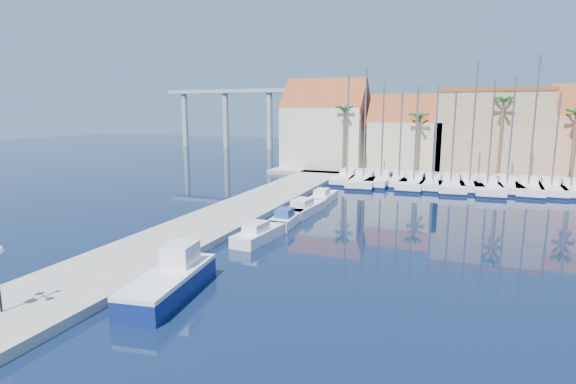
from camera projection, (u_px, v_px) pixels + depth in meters
name	position (u px, v px, depth m)	size (l,w,h in m)	color
ground	(267.00, 288.00, 23.11)	(260.00, 260.00, 0.00)	black
quay_west	(232.00, 214.00, 38.60)	(6.00, 77.00, 0.50)	gray
shore_north	(463.00, 174.00, 63.96)	(54.00, 16.00, 0.50)	gray
bollard	(179.00, 245.00, 28.05)	(0.19, 0.19, 0.47)	black
fishing_boat	(171.00, 280.00, 22.10)	(2.99, 6.77, 2.29)	navy
motorboat_west_0	(259.00, 233.00, 31.50)	(2.23, 5.45, 1.40)	white
motorboat_west_1	(286.00, 219.00, 35.92)	(1.92, 5.29, 1.40)	white
motorboat_west_2	(304.00, 208.00, 39.93)	(2.44, 6.26, 1.40)	white
motorboat_west_3	(323.00, 197.00, 44.97)	(1.79, 5.46, 1.40)	white
sailboat_0	(347.00, 177.00, 58.14)	(2.65, 9.62, 13.46)	white
sailboat_1	(364.00, 179.00, 56.64)	(4.01, 12.08, 14.22)	white
sailboat_2	(382.00, 179.00, 56.47)	(2.99, 10.00, 12.46)	white
sailboat_3	(399.00, 180.00, 55.90)	(2.85, 8.35, 11.07)	white
sailboat_4	(414.00, 182.00, 54.59)	(3.46, 11.05, 12.00)	white
sailboat_5	(433.00, 182.00, 53.83)	(3.02, 9.54, 11.94)	white
sailboat_6	(450.00, 184.00, 52.86)	(3.60, 11.15, 11.15)	white
sailboat_7	(469.00, 183.00, 53.00)	(3.17, 9.80, 14.63)	white
sailboat_8	(487.00, 186.00, 51.44)	(3.27, 11.46, 12.42)	white
sailboat_9	(506.00, 185.00, 51.91)	(3.34, 9.74, 12.82)	white
sailboat_10	(528.00, 187.00, 50.73)	(3.59, 10.79, 14.94)	white
sailboat_11	(551.00, 188.00, 50.28)	(3.48, 10.12, 11.01)	white
sailboat_12	(570.00, 189.00, 49.46)	(2.81, 8.97, 11.17)	white
building_0	(326.00, 128.00, 68.77)	(12.30, 9.00, 13.50)	beige
building_1	(406.00, 137.00, 64.88)	(10.30, 8.00, 11.00)	tan
building_2	(489.00, 132.00, 61.87)	(14.20, 10.20, 11.50)	#9C8160
palm_0	(344.00, 111.00, 62.34)	(2.60, 2.60, 10.15)	brown
palm_1	(419.00, 118.00, 59.08)	(2.60, 2.60, 9.15)	brown
palm_2	(503.00, 103.00, 55.33)	(2.60, 2.60, 11.15)	brown
viaduct	(250.00, 107.00, 110.37)	(48.00, 2.20, 14.45)	#9E9E99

